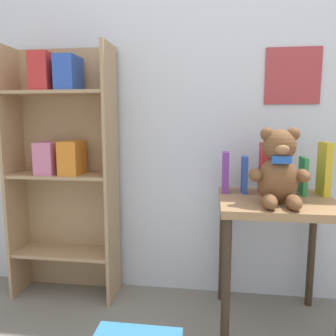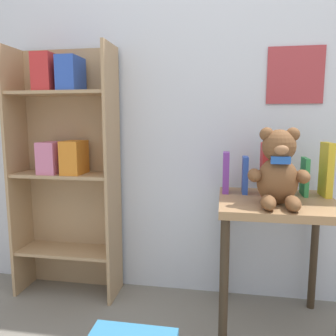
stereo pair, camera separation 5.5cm
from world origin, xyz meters
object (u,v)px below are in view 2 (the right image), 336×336
(book_standing_teal, at_px, (285,171))
(display_table, at_px, (276,222))
(book_standing_green, at_px, (305,177))
(book_standing_yellow, at_px, (326,170))
(teddy_bear, at_px, (278,170))
(book_standing_purple, at_px, (226,172))
(bookshelf_side, at_px, (66,158))
(book_standing_red, at_px, (265,169))
(book_standing_blue, at_px, (245,175))

(book_standing_teal, bearing_deg, display_table, -110.33)
(display_table, xyz_separation_m, book_standing_green, (0.15, 0.12, 0.21))
(book_standing_teal, height_order, book_standing_yellow, book_standing_yellow)
(teddy_bear, height_order, book_standing_purple, teddy_bear)
(book_standing_purple, bearing_deg, book_standing_green, 0.01)
(display_table, distance_m, book_standing_teal, 0.27)
(bookshelf_side, xyz_separation_m, book_standing_yellow, (1.41, -0.09, -0.02))
(book_standing_red, xyz_separation_m, book_standing_green, (0.20, 0.01, -0.04))
(teddy_bear, bearing_deg, book_standing_teal, 72.72)
(bookshelf_side, height_order, teddy_bear, bookshelf_side)
(bookshelf_side, height_order, book_standing_purple, bookshelf_side)
(book_standing_teal, bearing_deg, book_standing_blue, -178.94)
(bookshelf_side, relative_size, teddy_bear, 4.22)
(bookshelf_side, height_order, book_standing_blue, bookshelf_side)
(book_standing_purple, height_order, book_standing_yellow, book_standing_yellow)
(teddy_bear, height_order, book_standing_yellow, teddy_bear)
(book_standing_green, bearing_deg, display_table, -138.04)
(book_standing_purple, xyz_separation_m, book_standing_blue, (0.10, -0.00, -0.01))
(book_standing_blue, bearing_deg, book_standing_green, 0.61)
(bookshelf_side, relative_size, book_standing_green, 7.67)
(bookshelf_side, distance_m, book_standing_teal, 1.22)
(teddy_bear, bearing_deg, display_table, 79.39)
(bookshelf_side, distance_m, display_table, 1.22)
(teddy_bear, relative_size, book_standing_teal, 1.42)
(book_standing_green, xyz_separation_m, book_standing_yellow, (0.10, -0.01, 0.04))
(bookshelf_side, relative_size, book_standing_red, 5.55)
(book_standing_red, relative_size, book_standing_yellow, 0.98)
(book_standing_red, bearing_deg, book_standing_green, 2.95)
(book_standing_red, height_order, book_standing_green, book_standing_red)
(teddy_bear, xyz_separation_m, book_standing_blue, (-0.13, 0.22, -0.06))
(bookshelf_side, bearing_deg, book_standing_yellow, -3.54)
(book_standing_teal, distance_m, book_standing_green, 0.10)
(bookshelf_side, bearing_deg, book_standing_blue, -4.68)
(display_table, height_order, book_standing_teal, book_standing_teal)
(display_table, height_order, teddy_bear, teddy_bear)
(book_standing_purple, height_order, book_standing_teal, book_standing_teal)
(book_standing_purple, distance_m, book_standing_blue, 0.10)
(bookshelf_side, relative_size, book_standing_yellow, 5.43)
(book_standing_blue, height_order, book_standing_yellow, book_standing_yellow)
(teddy_bear, bearing_deg, book_standing_yellow, 39.86)
(display_table, height_order, book_standing_purple, book_standing_purple)
(display_table, relative_size, book_standing_yellow, 2.49)
(book_standing_blue, bearing_deg, display_table, -39.62)
(teddy_bear, bearing_deg, book_standing_blue, 119.65)
(book_standing_purple, height_order, book_standing_green, book_standing_purple)
(teddy_bear, height_order, book_standing_blue, teddy_bear)
(book_standing_green, bearing_deg, book_standing_purple, -178.57)
(teddy_bear, bearing_deg, book_standing_red, 97.71)
(bookshelf_side, bearing_deg, book_standing_green, -3.49)
(bookshelf_side, distance_m, book_standing_red, 1.13)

